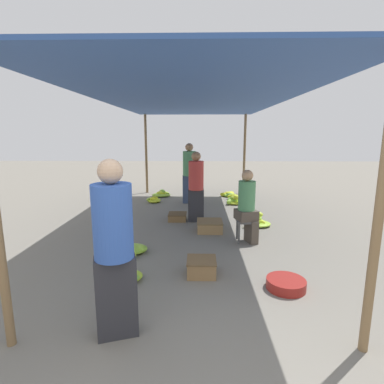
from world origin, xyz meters
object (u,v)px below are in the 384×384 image
at_px(banana_pile_left_0, 124,275).
at_px(shopper_walking_far, 189,172).
at_px(banana_pile_right_1, 234,198).
at_px(crate_far, 210,226).
at_px(basin_black, 286,284).
at_px(banana_pile_left_1, 131,248).
at_px(banana_pile_left_3, 162,194).
at_px(crate_mid, 202,267).
at_px(crate_near, 177,217).
at_px(banana_pile_right_2, 257,221).
at_px(vendor_foreground, 114,248).
at_px(banana_pile_right_0, 234,200).
at_px(stool, 246,224).
at_px(banana_pile_right_3, 229,194).
at_px(banana_pile_left_2, 154,200).
at_px(vendor_seated, 248,205).
at_px(shopper_walking_mid, 196,186).

relative_size(banana_pile_left_0, shopper_walking_far, 0.30).
relative_size(banana_pile_right_1, crate_far, 1.04).
distance_m(basin_black, banana_pile_left_1, 2.50).
relative_size(banana_pile_left_3, crate_mid, 1.46).
bearing_deg(crate_near, banana_pile_right_2, -12.54).
distance_m(vendor_foreground, banana_pile_right_0, 5.91).
bearing_deg(basin_black, crate_mid, 160.93).
relative_size(banana_pile_right_2, shopper_walking_far, 0.37).
height_order(banana_pile_left_0, shopper_walking_far, shopper_walking_far).
height_order(vendor_foreground, banana_pile_right_2, vendor_foreground).
relative_size(vendor_foreground, banana_pile_right_2, 2.75).
relative_size(banana_pile_right_1, banana_pile_right_2, 0.86).
distance_m(basin_black, banana_pile_right_0, 4.68).
height_order(stool, banana_pile_right_2, stool).
bearing_deg(basin_black, banana_pile_left_0, 175.02).
bearing_deg(banana_pile_right_1, banana_pile_left_0, -112.16).
distance_m(banana_pile_left_3, crate_near, 2.77).
bearing_deg(crate_far, basin_black, -68.97).
distance_m(banana_pile_right_0, banana_pile_right_1, 0.54).
relative_size(basin_black, banana_pile_left_1, 0.81).
xyz_separation_m(basin_black, banana_pile_right_3, (-0.15, 5.71, 0.01)).
bearing_deg(shopper_walking_far, crate_near, -96.78).
bearing_deg(banana_pile_left_3, banana_pile_right_0, -26.06).
xyz_separation_m(banana_pile_left_0, banana_pile_left_1, (-0.13, 0.96, -0.01)).
distance_m(vendor_foreground, banana_pile_right_3, 6.90).
relative_size(banana_pile_right_2, banana_pile_right_3, 1.22).
relative_size(basin_black, banana_pile_left_2, 1.07).
distance_m(banana_pile_left_2, shopper_walking_far, 1.30).
bearing_deg(vendor_seated, banana_pile_left_3, 116.74).
bearing_deg(vendor_foreground, banana_pile_left_2, 95.07).
bearing_deg(crate_far, vendor_seated, -42.63).
bearing_deg(stool, crate_mid, -121.27).
height_order(stool, crate_far, stool).
bearing_deg(banana_pile_right_1, banana_pile_left_2, -171.48).
distance_m(banana_pile_left_0, shopper_walking_mid, 3.04).
relative_size(banana_pile_right_2, crate_mid, 1.53).
height_order(vendor_foreground, banana_pile_left_2, vendor_foreground).
bearing_deg(banana_pile_left_3, banana_pile_right_1, -13.10).
xyz_separation_m(basin_black, shopper_walking_mid, (-1.16, 2.98, 0.74)).
distance_m(banana_pile_left_2, crate_far, 2.99).
bearing_deg(shopper_walking_mid, crate_far, -67.84).
relative_size(crate_far, shopper_walking_mid, 0.33).
bearing_deg(crate_near, banana_pile_right_3, 61.75).
height_order(banana_pile_left_0, banana_pile_right_3, banana_pile_left_0).
bearing_deg(banana_pile_right_3, crate_mid, -99.67).
xyz_separation_m(vendor_seated, banana_pile_left_1, (-1.99, -0.55, -0.62)).
height_order(banana_pile_left_0, banana_pile_right_1, banana_pile_left_0).
bearing_deg(banana_pile_left_1, shopper_walking_mid, 60.07).
bearing_deg(banana_pile_right_2, basin_black, -93.07).
relative_size(banana_pile_right_1, shopper_walking_far, 0.32).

